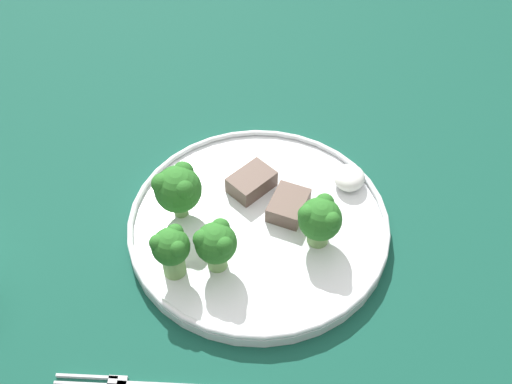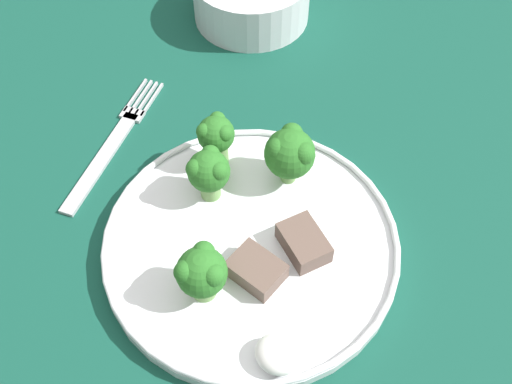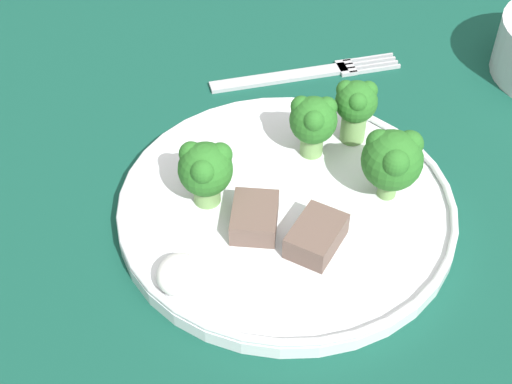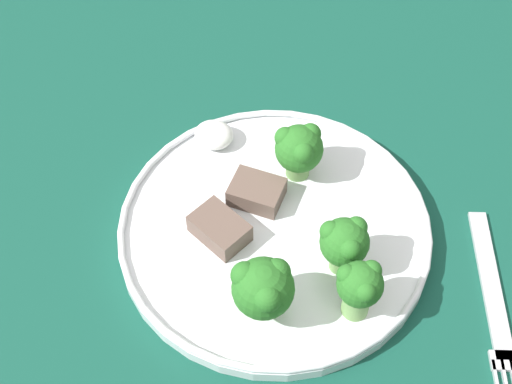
{
  "view_description": "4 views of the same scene",
  "coord_description": "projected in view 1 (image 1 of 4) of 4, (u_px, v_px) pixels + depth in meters",
  "views": [
    {
      "loc": [
        -0.41,
        -0.2,
        1.27
      ],
      "look_at": [
        -0.05,
        -0.06,
        0.83
      ],
      "focal_mm": 42.0,
      "sensor_mm": 36.0,
      "label": 1
    },
    {
      "loc": [
        0.13,
        -0.29,
        1.25
      ],
      "look_at": [
        -0.06,
        -0.04,
        0.83
      ],
      "focal_mm": 42.0,
      "sensor_mm": 36.0,
      "label": 2
    },
    {
      "loc": [
        0.34,
        -0.07,
        1.19
      ],
      "look_at": [
        -0.02,
        -0.09,
        0.83
      ],
      "focal_mm": 50.0,
      "sensor_mm": 36.0,
      "label": 3
    },
    {
      "loc": [
        -0.15,
        0.26,
        1.29
      ],
      "look_at": [
        -0.03,
        -0.08,
        0.81
      ],
      "focal_mm": 50.0,
      "sensor_mm": 36.0,
      "label": 4
    }
  ],
  "objects": [
    {
      "name": "dinner_plate",
      "position": [
        259.0,
        224.0,
        0.61
      ],
      "size": [
        0.27,
        0.27,
        0.02
      ],
      "color": "white",
      "rests_on": "table"
    },
    {
      "name": "sauce_dollop",
      "position": [
        349.0,
        178.0,
        0.64
      ],
      "size": [
        0.04,
        0.03,
        0.02
      ],
      "color": "white",
      "rests_on": "dinner_plate"
    },
    {
      "name": "meat_slice_front_slice",
      "position": [
        252.0,
        182.0,
        0.64
      ],
      "size": [
        0.06,
        0.05,
        0.02
      ],
      "color": "brown",
      "rests_on": "dinner_plate"
    },
    {
      "name": "broccoli_floret_center_left",
      "position": [
        320.0,
        219.0,
        0.57
      ],
      "size": [
        0.04,
        0.04,
        0.05
      ],
      "color": "#709E56",
      "rests_on": "dinner_plate"
    },
    {
      "name": "table",
      "position": [
        220.0,
        233.0,
        0.74
      ],
      "size": [
        1.31,
        0.96,
        0.78
      ],
      "color": "#114738",
      "rests_on": "ground_plane"
    },
    {
      "name": "meat_slice_middle_slice",
      "position": [
        288.0,
        205.0,
        0.61
      ],
      "size": [
        0.05,
        0.04,
        0.02
      ],
      "color": "brown",
      "rests_on": "dinner_plate"
    },
    {
      "name": "broccoli_floret_back_left",
      "position": [
        171.0,
        249.0,
        0.54
      ],
      "size": [
        0.04,
        0.04,
        0.06
      ],
      "color": "#709E56",
      "rests_on": "dinner_plate"
    },
    {
      "name": "broccoli_floret_near_rim_left",
      "position": [
        178.0,
        188.0,
        0.59
      ],
      "size": [
        0.05,
        0.05,
        0.06
      ],
      "color": "#709E56",
      "rests_on": "dinner_plate"
    },
    {
      "name": "broccoli_floret_front_left",
      "position": [
        216.0,
        243.0,
        0.55
      ],
      "size": [
        0.04,
        0.04,
        0.06
      ],
      "color": "#709E56",
      "rests_on": "dinner_plate"
    }
  ]
}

